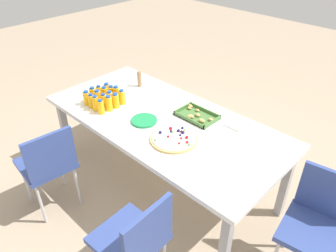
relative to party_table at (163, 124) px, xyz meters
name	(u,v)px	position (x,y,z in m)	size (l,w,h in m)	color
ground_plane	(164,182)	(0.00, 0.00, -0.67)	(12.00, 12.00, 0.00)	tan
party_table	(163,124)	(0.00, 0.00, 0.00)	(2.10, 0.99, 0.73)	white
chair_near_right	(136,239)	(0.60, -0.84, -0.17)	(0.42, 0.42, 0.83)	#33478C
chair_end	(319,220)	(1.34, 0.07, -0.17)	(0.45, 0.45, 0.83)	#33478C
chair_near_left	(48,163)	(-0.45, -0.85, -0.17)	(0.44, 0.44, 0.83)	#33478C
juice_bottle_0	(87,98)	(-0.66, -0.30, 0.12)	(0.06, 0.06, 0.13)	#F9AD14
juice_bottle_1	(91,101)	(-0.58, -0.30, 0.12)	(0.05, 0.05, 0.13)	#FAAF14
juice_bottle_2	(96,103)	(-0.51, -0.31, 0.13)	(0.05, 0.05, 0.14)	#FAAC14
juice_bottle_3	(101,107)	(-0.44, -0.31, 0.12)	(0.06, 0.06, 0.13)	#F9AE14
juice_bottle_4	(93,95)	(-0.66, -0.23, 0.13)	(0.06, 0.06, 0.15)	#F9AE14
juice_bottle_5	(98,98)	(-0.59, -0.23, 0.12)	(0.06, 0.06, 0.14)	#F9AD14
juice_bottle_6	(104,101)	(-0.51, -0.23, 0.12)	(0.05, 0.05, 0.13)	#F9AE14
juice_bottle_7	(109,103)	(-0.43, -0.23, 0.13)	(0.06, 0.06, 0.14)	#FAAE14
juice_bottle_8	(99,93)	(-0.66, -0.16, 0.12)	(0.05, 0.05, 0.13)	#FAAB14
juice_bottle_9	(105,94)	(-0.59, -0.16, 0.13)	(0.06, 0.06, 0.15)	#F9AD14
juice_bottle_10	(110,98)	(-0.50, -0.16, 0.12)	(0.06, 0.06, 0.13)	#FAAE14
juice_bottle_11	(116,101)	(-0.43, -0.16, 0.12)	(0.06, 0.06, 0.14)	#FAAC14
juice_bottle_12	(107,90)	(-0.65, -0.08, 0.12)	(0.06, 0.06, 0.13)	#FAAC14
juice_bottle_13	(111,93)	(-0.58, -0.09, 0.12)	(0.06, 0.06, 0.13)	#F9AE14
juice_bottle_14	(116,94)	(-0.51, -0.08, 0.13)	(0.06, 0.06, 0.15)	#F9AC14
juice_bottle_15	(122,97)	(-0.44, -0.08, 0.12)	(0.06, 0.06, 0.14)	#FAAC14
fruit_pizza	(174,138)	(0.27, -0.16, 0.07)	(0.36, 0.36, 0.05)	tan
snack_tray	(197,116)	(0.19, 0.21, 0.07)	(0.34, 0.22, 0.04)	#477238
plate_stack	(144,121)	(-0.08, -0.14, 0.07)	(0.22, 0.22, 0.02)	#1E8C4C
napkin_stack	(237,125)	(0.50, 0.34, 0.07)	(0.15, 0.15, 0.02)	white
cardboard_tube	(140,79)	(-0.59, 0.27, 0.14)	(0.04, 0.04, 0.16)	#9E7A56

